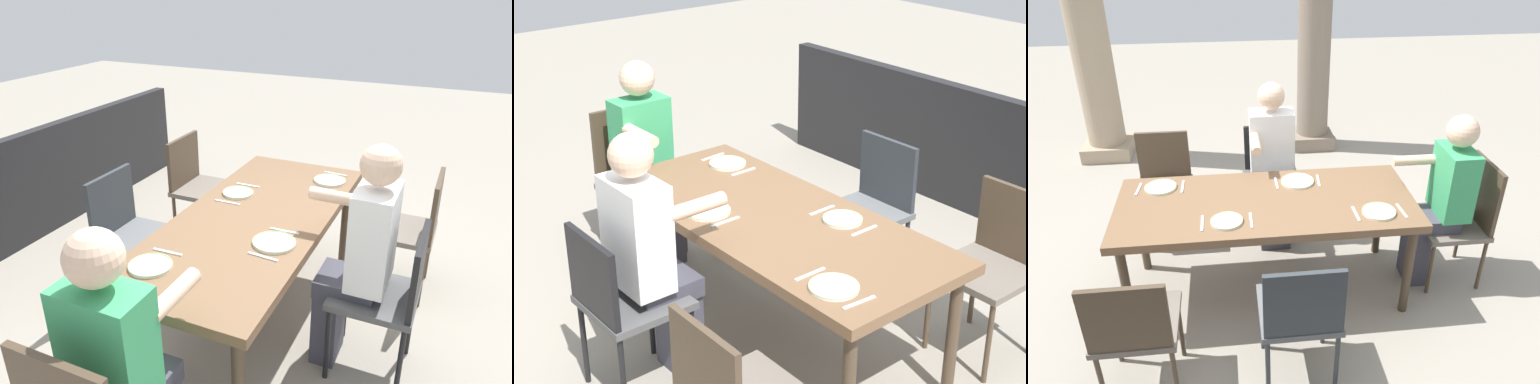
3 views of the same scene
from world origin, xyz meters
The scene contains 21 objects.
ground_plane centered at (0.00, 0.00, 0.00)m, with size 16.00×16.00×0.00m, color gray.
dining_table centered at (0.00, 0.00, 0.68)m, with size 1.97×0.84×0.74m.
chair_west_south centered at (-0.76, -0.84, 0.53)m, with size 0.44×0.44×0.88m.
chair_mid_north centered at (0.11, 0.84, 0.53)m, with size 0.44×0.44×0.88m.
chair_mid_south centered at (0.11, -0.84, 0.53)m, with size 0.44×0.44×0.89m.
chair_head_east centered at (1.41, 0.00, 0.52)m, with size 0.44×0.44×0.93m.
diner_woman_green centered at (0.11, 0.66, 0.70)m, with size 0.34×0.49×1.31m.
diner_man_white centered at (1.22, 0.00, 0.69)m, with size 0.50×0.35×1.28m.
patio_railing centered at (0.00, -2.13, 0.45)m, with size 4.37×0.10×0.90m, color black.
plate_0 centered at (-0.71, 0.26, 0.75)m, with size 0.22×0.22×0.02m.
fork_0 centered at (-0.86, 0.26, 0.74)m, with size 0.02×0.17×0.01m, color silver.
spoon_0 centered at (-0.56, 0.26, 0.74)m, with size 0.02×0.17×0.01m, color silver.
plate_1 centered at (-0.26, -0.23, 0.75)m, with size 0.20×0.20×0.02m.
fork_1 centered at (-0.41, -0.23, 0.74)m, with size 0.02×0.17×0.01m, color silver.
spoon_1 centered at (-0.11, -0.23, 0.74)m, with size 0.02×0.17×0.01m, color silver.
plate_2 centered at (0.24, 0.23, 0.75)m, with size 0.23×0.23×0.02m.
fork_2 centered at (0.09, 0.23, 0.74)m, with size 0.02×0.17×0.01m, color silver.
spoon_2 centered at (0.39, 0.23, 0.74)m, with size 0.02×0.17×0.01m, color silver.
plate_3 centered at (0.70, -0.23, 0.75)m, with size 0.22×0.22×0.02m.
fork_3 centered at (0.55, -0.23, 0.74)m, with size 0.02×0.17×0.01m, color silver.
spoon_3 centered at (0.85, -0.23, 0.74)m, with size 0.02×0.17×0.01m, color silver.
Camera 2 is at (-2.77, 2.30, 2.47)m, focal length 55.58 mm.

